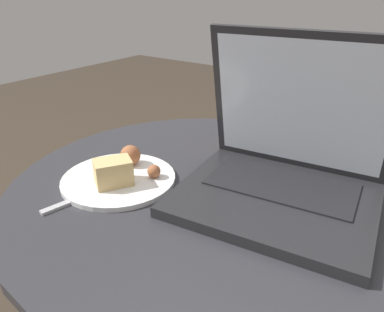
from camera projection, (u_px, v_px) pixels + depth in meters
name	position (u px, v px, depth m)	size (l,w,h in m)	color
table	(206.00, 237.00, 0.73)	(0.72, 0.72, 0.51)	#9E9EA3
laptop	(283.00, 167.00, 0.62)	(0.34, 0.30, 0.27)	#232326
beer_glass	(260.00, 98.00, 0.74)	(0.08, 0.08, 0.25)	gold
snack_plate	(120.00, 175.00, 0.68)	(0.21, 0.21, 0.05)	white
fork	(96.00, 192.00, 0.65)	(0.05, 0.17, 0.00)	#B2B2B7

